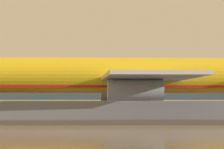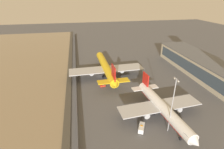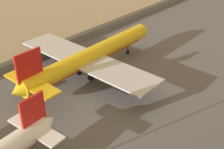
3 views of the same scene
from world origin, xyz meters
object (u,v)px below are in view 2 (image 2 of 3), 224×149
Objects in this scene: cargo_jet_yellow at (106,68)px; passenger_jet_white_red at (162,107)px; apron_light_mast_apron_west at (172,104)px; baggage_tug at (103,86)px; ops_van at (141,128)px.

cargo_jet_yellow reaches higher than passenger_jet_white_red.
apron_light_mast_apron_west is (56.85, 15.91, 7.19)m from cargo_jet_yellow.
baggage_tug is 40.74m from ops_van.
passenger_jet_white_red is at bearing 173.48° from apron_light_mast_apron_west.
cargo_jet_yellow reaches higher than ops_van.
passenger_jet_white_red reaches higher than baggage_tug.
ops_van reaches higher than baggage_tug.
apron_light_mast_apron_west is at bearing 76.65° from ops_van.
cargo_jet_yellow is 1.25× the size of passenger_jet_white_red.
cargo_jet_yellow is at bearing 162.87° from baggage_tug.
baggage_tug is 48.33m from apron_light_mast_apron_west.
apron_light_mast_apron_west is at bearing -6.52° from passenger_jet_white_red.
baggage_tug is at bearing -146.82° from passenger_jet_white_red.
ops_van is (39.48, 10.04, 0.47)m from baggage_tug.
apron_light_mast_apron_west is at bearing 26.04° from baggage_tug.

